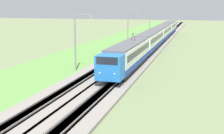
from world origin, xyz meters
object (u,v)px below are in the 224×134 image
(passenger_train, at_px, (157,35))
(catenary_mast_far, at_px, (128,24))
(catenary_mast_distant, at_px, (150,19))
(catenary_mast_mid, at_px, (75,39))

(passenger_train, distance_m, catenary_mast_far, 7.52)
(catenary_mast_distant, bearing_deg, catenary_mast_mid, -180.00)
(catenary_mast_far, bearing_deg, catenary_mast_distant, -0.00)
(catenary_mast_far, distance_m, catenary_mast_distant, 32.73)
(catenary_mast_far, xyz_separation_m, catenary_mast_distant, (32.73, -0.00, -0.00))
(catenary_mast_far, relative_size, catenary_mast_distant, 1.00)
(passenger_train, xyz_separation_m, catenary_mast_distant, (33.97, 7.06, 2.27))
(passenger_train, relative_size, catenary_mast_far, 8.83)
(passenger_train, bearing_deg, catenary_mast_mid, -12.64)
(passenger_train, height_order, catenary_mast_distant, catenary_mast_distant)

